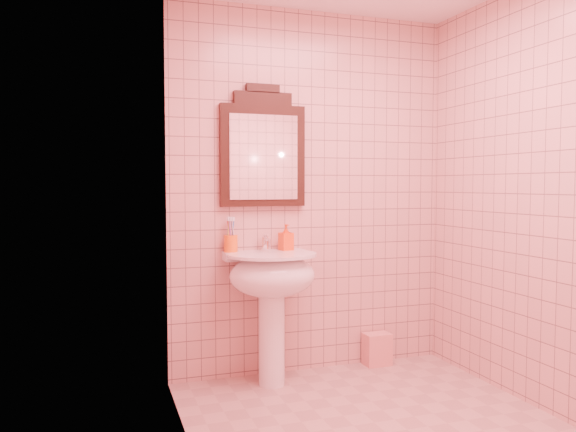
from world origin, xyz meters
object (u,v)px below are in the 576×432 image
object	(u,v)px
toothbrush_cup	(231,243)
mirror	(263,150)
soap_dispenser	(286,237)
pedestal_sink	(272,284)
towel	(377,349)

from	to	relation	value
toothbrush_cup	mirror	bearing A→B (deg)	8.74
toothbrush_cup	soap_dispenser	xyz separation A→B (m)	(0.37, -0.03, 0.03)
mirror	pedestal_sink	bearing A→B (deg)	-90.00
pedestal_sink	soap_dispenser	xyz separation A→B (m)	(0.14, 0.13, 0.29)
mirror	towel	world-z (taller)	mirror
pedestal_sink	towel	bearing A→B (deg)	9.95
mirror	soap_dispenser	bearing A→B (deg)	-25.68
mirror	toothbrush_cup	bearing A→B (deg)	-171.26
mirror	soap_dispenser	xyz separation A→B (m)	(0.14, -0.07, -0.58)
mirror	toothbrush_cup	world-z (taller)	mirror
towel	toothbrush_cup	bearing A→B (deg)	179.04
mirror	towel	xyz separation A→B (m)	(0.84, -0.05, -1.42)
pedestal_sink	mirror	bearing A→B (deg)	90.00
soap_dispenser	towel	size ratio (longest dim) A/B	0.77
soap_dispenser	towel	bearing A→B (deg)	-9.85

